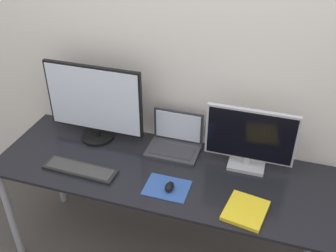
# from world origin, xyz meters

# --- Properties ---
(wall_back) EXTENTS (7.00, 0.05, 2.50)m
(wall_back) POSITION_xyz_m (0.00, 0.70, 1.25)
(wall_back) COLOR silver
(wall_back) RESTS_ON ground_plane
(desk) EXTENTS (1.88, 0.63, 0.73)m
(desk) POSITION_xyz_m (0.00, 0.32, 0.65)
(desk) COLOR black
(desk) RESTS_ON ground_plane
(monitor_left) EXTENTS (0.60, 0.20, 0.48)m
(monitor_left) POSITION_xyz_m (-0.48, 0.49, 0.98)
(monitor_left) COLOR black
(monitor_left) RESTS_ON desk
(monitor_right) EXTENTS (0.48, 0.14, 0.36)m
(monitor_right) POSITION_xyz_m (0.44, 0.49, 0.92)
(monitor_right) COLOR #B2B2B7
(monitor_right) RESTS_ON desk
(laptop) EXTENTS (0.30, 0.22, 0.22)m
(laptop) POSITION_xyz_m (0.01, 0.53, 0.79)
(laptop) COLOR #333338
(laptop) RESTS_ON desk
(keyboard) EXTENTS (0.42, 0.13, 0.02)m
(keyboard) POSITION_xyz_m (-0.43, 0.17, 0.74)
(keyboard) COLOR black
(keyboard) RESTS_ON desk
(mousepad) EXTENTS (0.23, 0.18, 0.00)m
(mousepad) POSITION_xyz_m (0.07, 0.18, 0.74)
(mousepad) COLOR #2D519E
(mousepad) RESTS_ON desk
(mouse) EXTENTS (0.04, 0.07, 0.04)m
(mouse) POSITION_xyz_m (0.09, 0.17, 0.76)
(mouse) COLOR black
(mouse) RESTS_ON mousepad
(book) EXTENTS (0.22, 0.24, 0.02)m
(book) POSITION_xyz_m (0.49, 0.13, 0.74)
(book) COLOR yellow
(book) RESTS_ON desk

